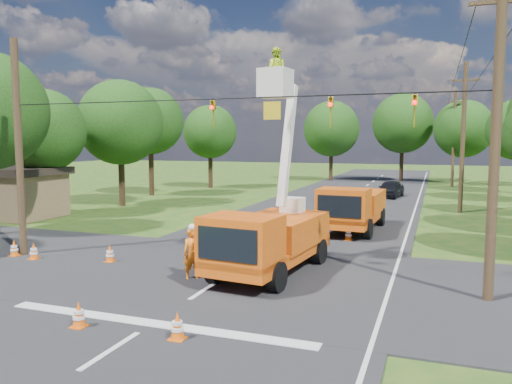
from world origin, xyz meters
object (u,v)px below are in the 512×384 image
at_px(traffic_cone_6, 377,212).
at_px(shed, 16,192).
at_px(tree_left_c, 44,131).
at_px(pole_left, 19,149).
at_px(distant_car, 390,189).
at_px(traffic_cone_3, 110,254).
at_px(bucket_truck, 269,228).
at_px(traffic_cone_0, 79,315).
at_px(tree_left_d, 120,123).
at_px(tree_far_a, 331,129).
at_px(pole_right_far, 454,138).
at_px(traffic_cone_1, 177,326).
at_px(pole_right_mid, 463,136).
at_px(traffic_cone_5, 14,248).
at_px(pole_right_near, 496,131).
at_px(ground_worker, 192,254).
at_px(traffic_cone_2, 348,234).
at_px(traffic_cone_4, 34,251).
at_px(tree_far_b, 403,123).
at_px(tree_far_c, 464,129).
at_px(tree_left_f, 210,132).
at_px(second_truck, 352,207).

height_order(traffic_cone_6, shed, shed).
bearing_deg(tree_left_c, pole_left, -52.13).
height_order(distant_car, traffic_cone_3, distant_car).
bearing_deg(bucket_truck, traffic_cone_0, -107.84).
xyz_separation_m(traffic_cone_6, tree_left_d, (-18.50, -0.64, 5.77)).
bearing_deg(tree_far_a, bucket_truck, -81.55).
bearing_deg(pole_right_far, bucket_truck, -100.36).
bearing_deg(tree_far_a, traffic_cone_3, -90.28).
relative_size(distant_car, traffic_cone_1, 6.03).
relative_size(distant_car, pole_right_mid, 0.43).
xyz_separation_m(traffic_cone_3, traffic_cone_5, (-4.38, -0.52, 0.00)).
relative_size(pole_right_near, tree_far_a, 1.05).
height_order(traffic_cone_3, traffic_cone_5, same).
bearing_deg(traffic_cone_5, bucket_truck, 5.41).
relative_size(ground_worker, tree_left_c, 0.23).
distance_m(traffic_cone_2, tree_left_c, 20.21).
bearing_deg(tree_left_d, traffic_cone_4, -67.01).
relative_size(ground_worker, pole_right_far, 0.18).
height_order(pole_right_mid, shed, pole_right_mid).
bearing_deg(pole_right_mid, traffic_cone_4, -129.35).
distance_m(tree_far_b, tree_far_c, 7.20).
bearing_deg(pole_left, pole_right_far, 65.77).
relative_size(bucket_truck, ground_worker, 4.49).
distance_m(traffic_cone_4, tree_far_c, 46.54).
bearing_deg(traffic_cone_5, traffic_cone_4, -8.31).
distance_m(pole_left, shed, 12.02).
bearing_deg(traffic_cone_2, pole_right_near, -54.28).
height_order(ground_worker, pole_right_mid, pole_right_mid).
height_order(tree_left_f, tree_far_b, tree_far_b).
bearing_deg(tree_far_b, pole_right_near, -83.03).
xyz_separation_m(second_truck, shed, (-20.76, -2.22, 0.32)).
bearing_deg(traffic_cone_1, traffic_cone_3, 136.62).
height_order(tree_left_d, tree_far_c, tree_left_d).
bearing_deg(second_truck, tree_left_c, -173.80).
height_order(second_truck, tree_left_c, tree_left_c).
xyz_separation_m(second_truck, ground_worker, (-3.78, -11.13, -0.39)).
distance_m(traffic_cone_5, shed, 11.96).
relative_size(traffic_cone_4, tree_left_f, 0.08).
bearing_deg(traffic_cone_3, traffic_cone_1, -43.38).
distance_m(pole_right_near, tree_far_c, 42.02).
bearing_deg(tree_far_c, tree_left_c, -128.23).
relative_size(distant_car, tree_left_d, 0.46).
distance_m(traffic_cone_3, pole_right_far, 42.45).
distance_m(tree_left_d, tree_far_c, 36.46).
distance_m(traffic_cone_6, pole_right_near, 17.09).
distance_m(tree_left_f, tree_far_a, 16.29).
xyz_separation_m(pole_right_mid, tree_far_a, (-13.50, 23.00, 1.08)).
bearing_deg(pole_right_far, pole_left, -114.23).
bearing_deg(tree_far_a, traffic_cone_1, -82.87).
distance_m(traffic_cone_4, traffic_cone_6, 20.11).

